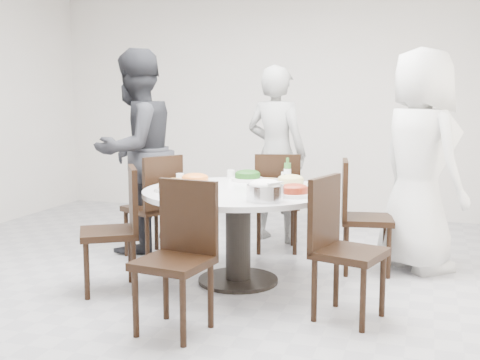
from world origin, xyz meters
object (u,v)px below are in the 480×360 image
(chair_ne, at_px, (367,217))
(soup_bowl, at_px, (181,191))
(diner_right, at_px, (420,160))
(chair_nw, at_px, (151,206))
(chair_s, at_px, (173,259))
(chair_se, at_px, (350,250))
(beverage_bottle, at_px, (287,170))
(chair_n, at_px, (276,202))
(rice_bowl, at_px, (265,193))
(diner_left, at_px, (136,151))
(dining_table, at_px, (238,236))
(diner_middle, at_px, (276,154))
(chair_sw, at_px, (108,230))

(chair_ne, distance_m, soup_bowl, 1.65)
(diner_right, relative_size, soup_bowl, 7.87)
(chair_ne, height_order, chair_nw, same)
(chair_s, relative_size, soup_bowl, 3.97)
(chair_s, relative_size, chair_se, 1.00)
(chair_ne, height_order, beverage_bottle, beverage_bottle)
(chair_ne, xyz_separation_m, chair_n, (-0.90, 0.48, 0.00))
(chair_nw, xyz_separation_m, rice_bowl, (1.33, -0.94, 0.33))
(chair_nw, xyz_separation_m, diner_left, (-0.24, 0.18, 0.49))
(chair_n, distance_m, diner_right, 1.41)
(chair_ne, xyz_separation_m, diner_right, (0.40, 0.22, 0.47))
(soup_bowl, bearing_deg, chair_se, -5.49)
(dining_table, xyz_separation_m, beverage_bottle, (0.27, 0.55, 0.48))
(dining_table, height_order, diner_middle, diner_middle)
(chair_ne, height_order, soup_bowl, chair_ne)
(chair_nw, distance_m, rice_bowl, 1.66)
(chair_n, height_order, rice_bowl, chair_n)
(diner_left, xyz_separation_m, rice_bowl, (1.57, -1.11, -0.15))
(chair_s, distance_m, beverage_bottle, 1.73)
(chair_ne, height_order, diner_middle, diner_middle)
(chair_ne, distance_m, diner_left, 2.24)
(diner_middle, distance_m, soup_bowl, 1.91)
(chair_sw, xyz_separation_m, diner_left, (-0.36, 1.18, 0.49))
(chair_sw, distance_m, diner_right, 2.63)
(chair_s, bearing_deg, chair_se, 37.25)
(chair_n, bearing_deg, diner_left, 0.91)
(dining_table, xyz_separation_m, chair_sw, (-0.87, -0.50, 0.10))
(chair_sw, height_order, rice_bowl, chair_sw)
(dining_table, distance_m, diner_left, 1.53)
(chair_nw, distance_m, diner_middle, 1.41)
(diner_middle, bearing_deg, diner_right, 169.78)
(diner_right, distance_m, rice_bowl, 1.62)
(chair_sw, bearing_deg, diner_left, 165.57)
(chair_nw, bearing_deg, chair_s, 59.06)
(dining_table, relative_size, rice_bowl, 5.63)
(chair_se, height_order, rice_bowl, chair_se)
(chair_s, relative_size, diner_middle, 0.53)
(diner_left, bearing_deg, dining_table, 78.47)
(dining_table, relative_size, chair_nw, 1.58)
(dining_table, bearing_deg, beverage_bottle, 63.63)
(chair_ne, xyz_separation_m, beverage_bottle, (-0.68, -0.05, 0.38))
(diner_left, relative_size, beverage_bottle, 9.23)
(chair_se, distance_m, rice_bowl, 0.71)
(diner_left, xyz_separation_m, beverage_bottle, (1.51, -0.14, -0.11))
(beverage_bottle, bearing_deg, chair_s, -101.82)
(chair_se, bearing_deg, rice_bowl, 95.40)
(chair_n, bearing_deg, soup_bowl, 60.97)
(beverage_bottle, bearing_deg, chair_sw, -137.59)
(chair_s, xyz_separation_m, chair_se, (1.02, 0.56, 0.00))
(chair_ne, relative_size, diner_right, 0.50)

